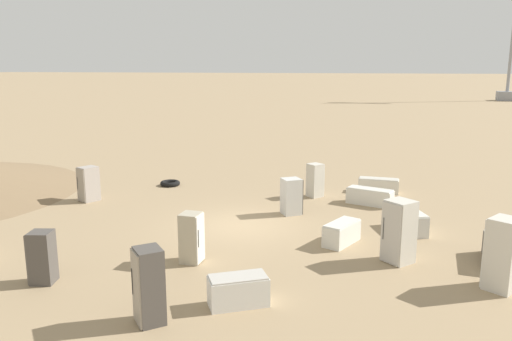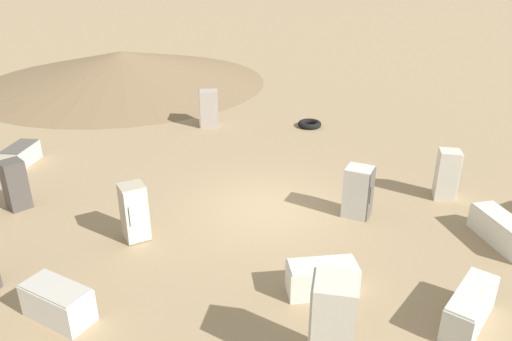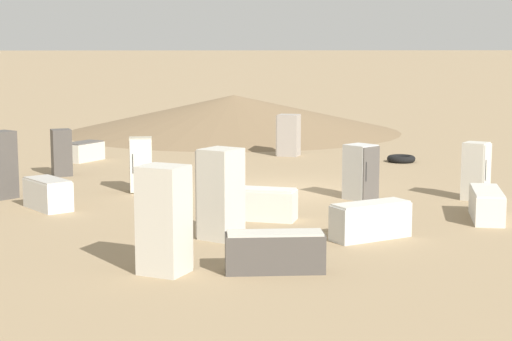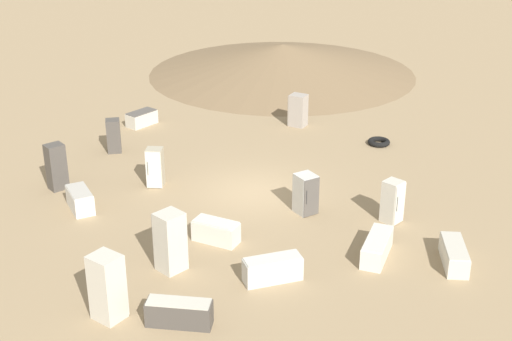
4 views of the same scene
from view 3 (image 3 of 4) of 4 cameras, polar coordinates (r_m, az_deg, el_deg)
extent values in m
plane|color=#9E8460|center=(23.46, 1.38, -1.38)|extent=(1000.00, 1000.00, 0.00)
cone|color=#7F6647|center=(39.33, -1.49, 3.83)|extent=(15.27, 15.27, 1.68)
cube|color=#4C4742|center=(15.17, 1.27, -5.52)|extent=(0.56, 1.76, 0.69)
cube|color=beige|center=(15.09, 1.27, -4.18)|extent=(0.54, 1.69, 0.04)
cube|color=silver|center=(17.88, 7.65, -3.39)|extent=(1.27, 1.80, 0.73)
cube|color=silver|center=(17.80, 7.67, -2.18)|extent=(1.22, 1.73, 0.04)
cube|color=silver|center=(19.62, 0.50, -2.31)|extent=(1.09, 1.62, 0.69)
cube|color=silver|center=(19.56, 0.50, -1.26)|extent=(1.05, 1.55, 0.04)
cube|color=white|center=(21.49, -13.70, -1.58)|extent=(1.56, 1.36, 0.71)
cube|color=#BCB7AD|center=(21.43, -13.74, -0.59)|extent=(1.50, 1.31, 0.04)
cube|color=beige|center=(30.07, -11.39, 1.22)|extent=(1.56, 1.35, 0.62)
cube|color=#56514C|center=(30.04, -11.41, 1.85)|extent=(1.50, 1.30, 0.04)
cube|color=beige|center=(22.78, 14.41, -0.04)|extent=(0.80, 0.80, 1.50)
cube|color=silver|center=(22.68, 15.14, -0.10)|extent=(0.46, 0.36, 1.44)
cylinder|color=#2D2D2D|center=(22.47, 15.07, 0.02)|extent=(0.02, 0.02, 0.52)
cube|color=#4C4742|center=(23.21, -16.61, 0.36)|extent=(0.85, 0.85, 1.77)
cylinder|color=#2D2D2D|center=(23.59, -16.62, 0.70)|extent=(0.02, 0.02, 0.62)
cube|color=beige|center=(15.05, -6.17, -3.29)|extent=(0.97, 1.00, 1.92)
cube|color=silver|center=(15.35, -5.47, -3.04)|extent=(0.39, 0.67, 1.84)
cylinder|color=#2D2D2D|center=(15.23, -4.54, -2.76)|extent=(0.02, 0.02, 0.67)
cube|color=#B2A88E|center=(23.44, -7.68, 0.39)|extent=(0.58, 0.63, 1.50)
cube|color=silver|center=(23.15, -7.69, 0.28)|extent=(0.07, 0.58, 1.44)
cylinder|color=#2D2D2D|center=(23.11, -8.22, 0.45)|extent=(0.02, 0.02, 0.52)
cube|color=silver|center=(20.36, 15.12, -2.26)|extent=(2.00, 1.07, 0.66)
cube|color=silver|center=(20.30, 15.16, -1.29)|extent=(1.92, 1.03, 0.04)
cube|color=silver|center=(22.32, 6.96, -0.09)|extent=(0.93, 0.93, 1.43)
cube|color=#56514C|center=(22.09, 7.68, -0.20)|extent=(0.42, 0.51, 1.37)
cylinder|color=#2D2D2D|center=(21.89, 7.36, -0.08)|extent=(0.02, 0.02, 0.50)
cube|color=beige|center=(17.64, -2.34, -1.56)|extent=(1.02, 1.01, 1.88)
cube|color=#BCB7AD|center=(17.86, -3.32, -1.45)|extent=(0.60, 0.47, 1.81)
cylinder|color=#2D2D2D|center=(18.07, -2.91, -1.03)|extent=(0.02, 0.02, 0.66)
cube|color=#A89E93|center=(30.80, 2.21, 2.37)|extent=(0.84, 0.91, 1.50)
cube|color=gray|center=(30.90, 1.52, 2.39)|extent=(0.56, 0.26, 1.44)
cylinder|color=#2D2D2D|center=(31.11, 1.58, 2.57)|extent=(0.02, 0.02, 0.52)
cube|color=#4C4742|center=(26.78, -12.84, 1.17)|extent=(0.72, 0.71, 1.43)
cube|color=#56514C|center=(27.08, -12.94, 1.25)|extent=(0.20, 0.53, 1.37)
cylinder|color=#2D2D2D|center=(27.13, -12.54, 1.43)|extent=(0.02, 0.02, 0.50)
torus|color=black|center=(29.62, 9.66, 0.78)|extent=(0.96, 0.96, 0.23)
camera|label=1|loc=(21.99, -44.81, 10.37)|focal=35.00mm
camera|label=2|loc=(12.85, -21.60, 20.65)|focal=35.00mm
camera|label=4|loc=(9.16, 104.03, 52.26)|focal=50.00mm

